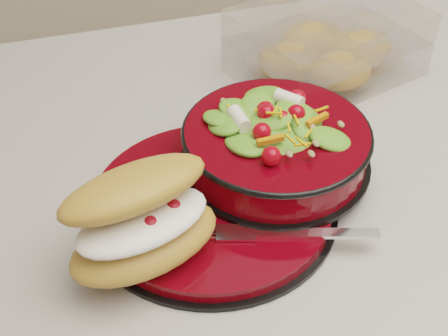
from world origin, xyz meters
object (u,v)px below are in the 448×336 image
object	(u,v)px
fork	(292,233)
pastry_box	(327,46)
dinner_plate	(213,204)
croissant	(142,219)
island_counter	(375,321)
salad_bowl	(276,140)

from	to	relation	value
fork	pastry_box	size ratio (longest dim) A/B	0.58
dinner_plate	croissant	xyz separation A→B (m)	(-0.09, -0.06, 0.06)
island_counter	fork	bearing A→B (deg)	-148.77
island_counter	fork	distance (m)	0.56
croissant	fork	distance (m)	0.15
pastry_box	island_counter	bearing A→B (deg)	-76.58
fork	croissant	bearing A→B (deg)	99.20
island_counter	dinner_plate	size ratio (longest dim) A/B	4.49
island_counter	pastry_box	world-z (taller)	pastry_box
dinner_plate	croissant	bearing A→B (deg)	-147.01
croissant	pastry_box	distance (m)	0.43
dinner_plate	pastry_box	size ratio (longest dim) A/B	0.98
dinner_plate	island_counter	bearing A→B (deg)	14.01
croissant	island_counter	bearing A→B (deg)	2.39
island_counter	pastry_box	size ratio (longest dim) A/B	4.40
fork	pastry_box	bearing A→B (deg)	-12.23
island_counter	pastry_box	xyz separation A→B (m)	(-0.09, 0.15, 0.49)
fork	pastry_box	distance (m)	0.35
pastry_box	fork	bearing A→B (deg)	-136.16
dinner_plate	salad_bowl	distance (m)	0.10
fork	pastry_box	xyz separation A→B (m)	(0.17, 0.30, 0.02)
fork	dinner_plate	bearing A→B (deg)	55.92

